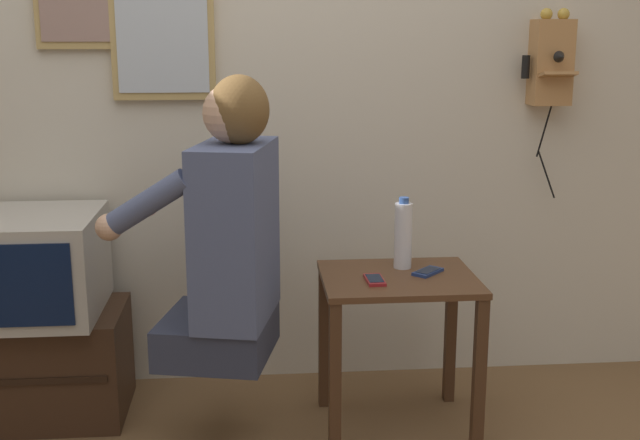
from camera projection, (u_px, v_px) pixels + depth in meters
wall_back at (240, 70)px, 3.13m from camera, size 6.80×0.05×2.55m
side_table at (398, 310)px, 2.85m from camera, size 0.54×0.45×0.58m
person at (228, 232)px, 2.66m from camera, size 0.59×0.52×0.95m
tv_stand at (41, 363)px, 3.01m from camera, size 0.63×0.42×0.41m
television at (33, 265)px, 2.92m from camera, size 0.48×0.52×0.37m
wall_phone_antique at (551, 61)px, 3.15m from camera, size 0.19×0.18×0.75m
wall_mirror at (162, 24)px, 3.03m from camera, size 0.39×0.03×0.57m
cell_phone_held at (375, 280)px, 2.76m from camera, size 0.06×0.13×0.01m
cell_phone_spare at (428, 272)px, 2.86m from camera, size 0.13×0.13×0.01m
water_bottle at (403, 235)px, 2.90m from camera, size 0.06×0.06×0.26m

